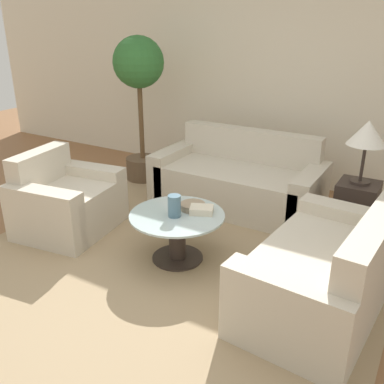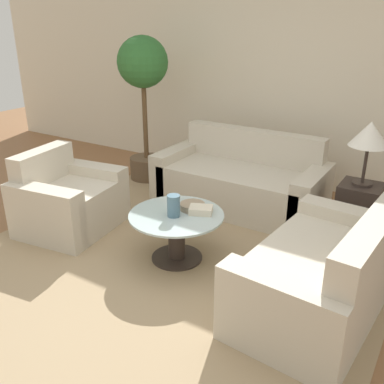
% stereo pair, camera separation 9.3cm
% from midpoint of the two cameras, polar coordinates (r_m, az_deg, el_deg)
% --- Properties ---
extents(ground_plane, '(14.00, 14.00, 0.00)m').
position_cam_midpoint_polar(ground_plane, '(3.41, -8.06, -13.53)').
color(ground_plane, '#8E603D').
extents(wall_back, '(10.00, 0.06, 2.60)m').
position_cam_midpoint_polar(wall_back, '(5.45, 11.57, 14.62)').
color(wall_back, beige).
rests_on(wall_back, ground_plane).
extents(rug, '(3.49, 3.57, 0.01)m').
position_cam_midpoint_polar(rug, '(3.84, -2.63, -8.80)').
color(rug, tan).
rests_on(rug, ground_plane).
extents(sofa_main, '(1.83, 0.86, 0.82)m').
position_cam_midpoint_polar(sofa_main, '(4.81, 5.78, 1.41)').
color(sofa_main, beige).
rests_on(sofa_main, ground_plane).
extents(armchair, '(0.91, 1.02, 0.79)m').
position_cam_midpoint_polar(armchair, '(4.44, -17.22, -1.39)').
color(armchair, beige).
rests_on(armchair, ground_plane).
extents(loveseat, '(0.93, 1.51, 0.80)m').
position_cam_midpoint_polar(loveseat, '(3.23, 17.11, -10.67)').
color(loveseat, beige).
rests_on(loveseat, ground_plane).
extents(coffee_table, '(0.82, 0.82, 0.43)m').
position_cam_midpoint_polar(coffee_table, '(3.70, -2.71, -5.13)').
color(coffee_table, '#332823').
rests_on(coffee_table, ground_plane).
extents(side_table, '(0.37, 0.37, 0.56)m').
position_cam_midpoint_polar(side_table, '(4.35, 20.37, -2.31)').
color(side_table, '#332823').
rests_on(side_table, ground_plane).
extents(table_lamp, '(0.35, 0.35, 0.59)m').
position_cam_midpoint_polar(table_lamp, '(4.11, 21.74, 7.13)').
color(table_lamp, '#332823').
rests_on(table_lamp, side_table).
extents(potted_plant, '(0.62, 0.62, 1.80)m').
position_cam_midpoint_polar(potted_plant, '(5.42, -7.53, 14.07)').
color(potted_plant, brown).
rests_on(potted_plant, ground_plane).
extents(vase, '(0.11, 0.11, 0.19)m').
position_cam_midpoint_polar(vase, '(3.56, -3.12, -1.88)').
color(vase, slate).
rests_on(vase, coffee_table).
extents(bowl, '(0.22, 0.22, 0.05)m').
position_cam_midpoint_polar(bowl, '(3.71, -0.62, -1.91)').
color(bowl, gray).
rests_on(bowl, coffee_table).
extents(book_stack, '(0.24, 0.21, 0.06)m').
position_cam_midpoint_polar(book_stack, '(3.64, 0.55, -2.40)').
color(book_stack, beige).
rests_on(book_stack, coffee_table).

